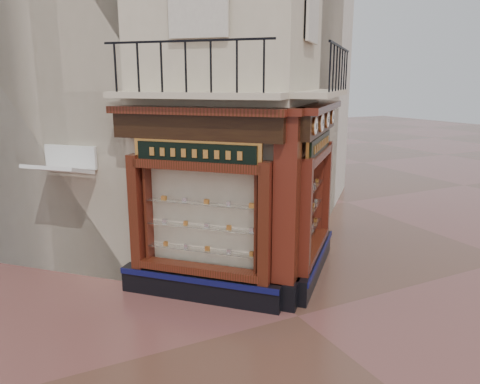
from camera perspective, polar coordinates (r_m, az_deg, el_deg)
ground at (r=9.49m, az=7.07°, el=-14.77°), size 80.00×80.00×0.00m
main_building at (r=13.98m, az=-7.16°, el=19.61°), size 11.31×11.31×12.00m
neighbour_left at (r=15.73m, az=-19.22°, el=16.47°), size 11.31×11.31×11.00m
neighbour_right at (r=17.16m, az=-1.90°, el=16.86°), size 11.31×11.31×11.00m
shopfront_left at (r=9.44m, az=-5.07°, el=-1.93°), size 2.86×2.86×3.98m
shopfront_right at (r=10.76m, az=8.98°, el=-0.13°), size 2.86×2.86×3.98m
corner_pilaster at (r=9.14m, az=5.68°, el=-2.65°), size 0.85×0.85×3.98m
balcony at (r=9.64m, az=2.80°, el=11.92°), size 5.94×2.97×1.03m
clock_a at (r=9.12m, az=9.10°, el=7.93°), size 0.28×0.28×0.35m
clock_b at (r=9.93m, az=9.88°, el=8.33°), size 0.33×0.33×0.41m
clock_c at (r=10.77m, az=10.57°, el=8.69°), size 0.31×0.31×0.38m
clock_d at (r=11.64m, az=11.18°, el=9.00°), size 0.29×0.29×0.35m
awning at (r=11.45m, az=-20.20°, el=-10.43°), size 1.48×1.48×0.28m
signboard_left at (r=9.13m, az=-5.40°, el=4.75°), size 1.93×1.93×0.52m
signboard_right at (r=10.54m, az=9.62°, el=5.78°), size 1.98×1.98×0.53m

